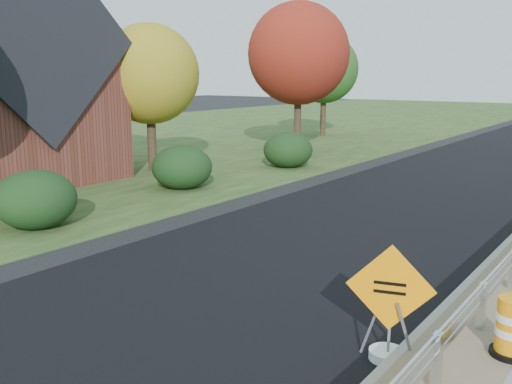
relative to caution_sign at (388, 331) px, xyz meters
The scene contains 9 objects.
grass_verge_near 28.85m from the caution_sign, 143.20° to the left, with size 30.00×120.00×0.03m, color #23421C.
milled_overlay 17.64m from the caution_sign, 101.45° to the left, with size 7.20×120.00×0.01m, color black.
hedge_south 10.19m from the caution_sign, behind, with size 2.09×2.09×1.52m, color black.
hedge_mid 12.87m from the caution_sign, 145.51° to the left, with size 2.09×2.09×1.52m, color black.
hedge_north 16.69m from the caution_sign, 127.25° to the left, with size 2.09×2.09×1.52m, color black.
tree_near_yellow 17.23m from the caution_sign, 146.64° to the left, with size 3.96×3.96×5.88m.
tree_near_red 21.56m from the caution_sign, 125.00° to the left, with size 4.95×4.95×7.35m.
tree_near_back 29.69m from the caution_sign, 120.85° to the left, with size 4.29×4.29×6.37m.
caution_sign is the anchor object (origin of this frame).
Camera 1 is at (1.86, -14.25, 3.89)m, focal length 40.00 mm.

